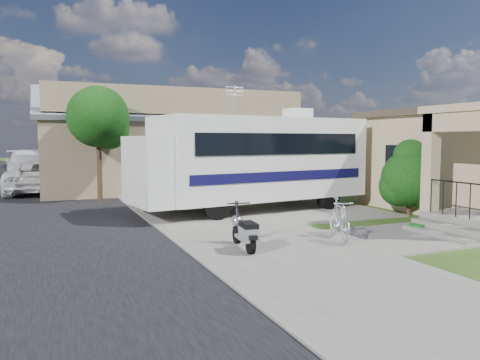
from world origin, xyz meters
name	(u,v)px	position (x,y,z in m)	size (l,w,h in m)	color
ground	(297,239)	(0.00, 0.00, 0.00)	(120.00, 120.00, 0.00)	#1E3A0F
sidewalk_slab	(164,195)	(-1.00, 10.00, 0.03)	(4.00, 80.00, 0.06)	#626058
driveway_slab	(270,209)	(1.50, 4.50, 0.03)	(7.00, 6.00, 0.05)	#626058
walk_slab	(418,236)	(3.00, -1.00, 0.03)	(4.00, 3.00, 0.05)	#626058
warehouse	(164,149)	(0.00, 13.97, 1.99)	(12.50, 8.40, 5.04)	#736347
street_tree_a	(101,120)	(-3.70, 9.05, 3.25)	(2.44, 2.40, 4.58)	#332216
street_tree_b	(81,124)	(-3.70, 19.05, 3.39)	(2.44, 2.40, 4.73)	#332216
street_tree_c	(73,131)	(-3.70, 28.05, 3.10)	(2.44, 2.40, 4.42)	#332216
motorhome	(253,159)	(0.85, 4.53, 1.82)	(8.53, 3.69, 4.24)	silver
shrub	(410,176)	(5.34, 1.88, 1.28)	(2.04, 1.95, 2.50)	#332216
scooter	(245,232)	(-1.77, -0.79, 0.45)	(0.55, 1.52, 1.00)	black
bicycle	(339,221)	(0.78, -0.70, 0.50)	(0.47, 1.68, 1.01)	#AFB0B7
pickup_truck	(38,177)	(-6.09, 13.53, 0.75)	(2.49, 5.40, 1.50)	white
van	(30,166)	(-6.56, 19.83, 0.94)	(2.63, 6.47, 1.88)	white
garden_hose	(417,229)	(3.41, -0.54, 0.09)	(0.41, 0.41, 0.19)	#146417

